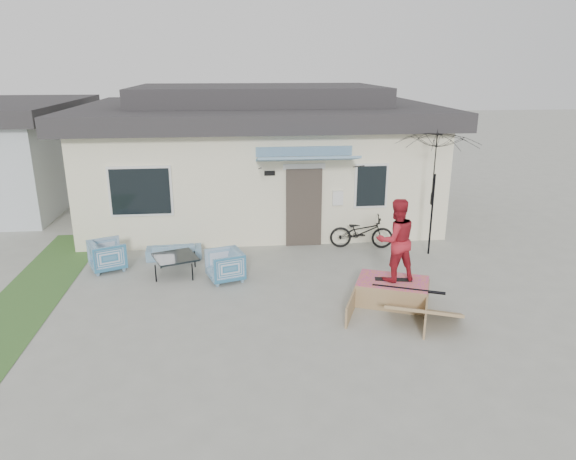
{
  "coord_description": "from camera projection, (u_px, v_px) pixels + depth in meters",
  "views": [
    {
      "loc": [
        -0.8,
        -8.76,
        4.7
      ],
      "look_at": [
        0.3,
        1.8,
        1.3
      ],
      "focal_mm": 32.47,
      "sensor_mm": 36.0,
      "label": 1
    }
  ],
  "objects": [
    {
      "name": "skateboard",
      "position": [
        393.0,
        279.0,
        10.66
      ],
      "size": [
        0.76,
        0.32,
        0.05
      ],
      "primitive_type": "cube",
      "rotation": [
        0.0,
        0.0,
        -0.19
      ],
      "color": "black",
      "rests_on": "skate_ramp"
    },
    {
      "name": "grass_strip",
      "position": [
        33.0,
        293.0,
        11.19
      ],
      "size": [
        1.4,
        8.0,
        0.01
      ],
      "primitive_type": "cube",
      "color": "#345D29",
      "rests_on": "ground"
    },
    {
      "name": "patio_umbrella",
      "position": [
        434.0,
        188.0,
        12.96
      ],
      "size": [
        2.42,
        2.3,
        2.2
      ],
      "color": "black",
      "rests_on": "ground"
    },
    {
      "name": "armchair_left",
      "position": [
        107.0,
        254.0,
        12.35
      ],
      "size": [
        0.97,
        0.99,
        0.79
      ],
      "primitive_type": "imported",
      "rotation": [
        0.0,
        0.0,
        1.99
      ],
      "color": "#216892",
      "rests_on": "ground"
    },
    {
      "name": "skater",
      "position": [
        396.0,
        239.0,
        10.39
      ],
      "size": [
        0.92,
        0.76,
        1.7
      ],
      "primitive_type": "imported",
      "rotation": [
        0.0,
        0.0,
        3.3
      ],
      "color": "#A91E2A",
      "rests_on": "skateboard"
    },
    {
      "name": "skate_ramp",
      "position": [
        392.0,
        291.0,
        10.69
      ],
      "size": [
        2.02,
        2.27,
        0.47
      ],
      "primitive_type": null,
      "rotation": [
        0.0,
        0.0,
        -0.39
      ],
      "color": "#93754D",
      "rests_on": "ground"
    },
    {
      "name": "house",
      "position": [
        259.0,
        153.0,
        16.79
      ],
      "size": [
        10.8,
        8.49,
        4.1
      ],
      "color": "#EEE7BF",
      "rests_on": "ground"
    },
    {
      "name": "bicycle",
      "position": [
        362.0,
        228.0,
        13.78
      ],
      "size": [
        1.74,
        0.83,
        1.07
      ],
      "primitive_type": "imported",
      "rotation": [
        0.0,
        0.0,
        1.42
      ],
      "color": "black",
      "rests_on": "ground"
    },
    {
      "name": "armchair_right",
      "position": [
        225.0,
        264.0,
        11.75
      ],
      "size": [
        0.89,
        0.93,
        0.77
      ],
      "primitive_type": "imported",
      "rotation": [
        0.0,
        0.0,
        -1.26
      ],
      "color": "#216892",
      "rests_on": "ground"
    },
    {
      "name": "loveseat",
      "position": [
        174.0,
        248.0,
        13.13
      ],
      "size": [
        1.39,
        0.5,
        0.54
      ],
      "primitive_type": "imported",
      "rotation": [
        0.0,
        0.0,
        3.21
      ],
      "color": "#216892",
      "rests_on": "ground"
    },
    {
      "name": "coffee_table",
      "position": [
        176.0,
        265.0,
        12.11
      ],
      "size": [
        1.18,
        1.18,
        0.45
      ],
      "primitive_type": "cube",
      "rotation": [
        0.0,
        0.0,
        0.36
      ],
      "color": "black",
      "rests_on": "ground"
    },
    {
      "name": "ground",
      "position": [
        282.0,
        325.0,
        9.81
      ],
      "size": [
        90.0,
        90.0,
        0.0
      ],
      "primitive_type": "plane",
      "color": "gray",
      "rests_on": "ground"
    }
  ]
}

